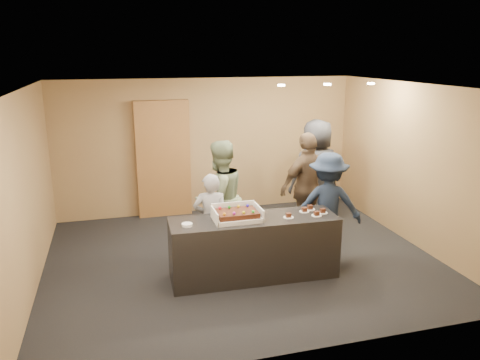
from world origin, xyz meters
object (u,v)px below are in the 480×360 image
Objects in this scene: serving_counter at (254,248)px; person_server_grey at (211,220)px; person_brown_extra at (307,187)px; person_dark_suit at (316,173)px; person_sage_man at (220,198)px; storage_cabinet at (163,159)px; person_navy_man at (328,205)px; cake_box at (237,216)px; sheet_cake at (237,213)px; plate_stack at (187,225)px.

person_server_grey is at bearing 135.91° from serving_counter.
person_dark_suit reaches higher than person_brown_extra.
storage_cabinet is at bearing -100.49° from person_sage_man.
person_server_grey is at bearing 32.96° from person_sage_man.
storage_cabinet is 1.37× the size of person_navy_man.
person_server_grey is (-0.26, 0.51, -0.22)m from cake_box.
person_dark_suit reaches higher than sheet_cake.
plate_stack is 0.10× the size of person_server_grey.
person_dark_suit reaches higher than person_sage_man.
plate_stack is 3.24m from person_dark_suit.
person_navy_man is at bearing -173.27° from person_server_grey.
person_brown_extra is (1.56, 1.12, -0.00)m from cake_box.
cake_box reaches higher than sheet_cake.
person_server_grey is (0.45, 0.59, -0.19)m from plate_stack.
person_sage_man is at bearing -110.06° from person_server_grey.
sheet_cake is at bearing 63.99° from person_sage_man.
storage_cabinet is 2.58m from person_server_grey.
sheet_cake is 0.30× the size of person_brown_extra.
plate_stack is at bearing 61.72° from person_server_grey.
person_navy_man is (2.28, -2.60, -0.31)m from storage_cabinet.
sheet_cake is 3.83× the size of plate_stack.
person_sage_man is 1.11× the size of person_navy_man.
person_sage_man is at bearing 91.66° from sheet_cake.
person_server_grey is 0.77× the size of person_brown_extra.
plate_stack is 2.57m from person_brown_extra.
cake_box is 1.17× the size of sheet_cake.
serving_counter is at bearing -0.00° from sheet_cake.
serving_counter is 1.29× the size of person_sage_man.
plate_stack is (-0.97, -0.05, 0.47)m from serving_counter.
person_navy_man is at bearing 15.61° from sheet_cake.
person_sage_man is at bearing 20.16° from person_dark_suit.
person_navy_man is at bearing 14.81° from cake_box.
person_server_grey is at bearing 27.06° from person_dark_suit.
person_sage_man reaches higher than plate_stack.
person_dark_suit is (0.37, 1.28, 0.17)m from person_navy_man.
storage_cabinet is 2.94m from person_brown_extra.
sheet_cake reaches higher than plate_stack.
plate_stack is at bearing -175.78° from sheet_cake.
serving_counter is 0.79m from person_server_grey.
serving_counter is at bearing 43.97° from person_dark_suit.
cake_box is 0.39× the size of person_navy_man.
sheet_cake is 0.65m from person_server_grey.
sheet_cake is at bearing 35.23° from person_navy_man.
storage_cabinet is 3.47m from person_navy_man.
person_navy_man is 1.35m from person_dark_suit.
cake_box is at bearing -77.41° from storage_cabinet.
person_navy_man is (1.61, 0.43, -0.11)m from cake_box.
storage_cabinet reaches higher than sheet_cake.
storage_cabinet is at bearing -27.31° from person_dark_suit.
cake_box is 0.45× the size of person_server_grey.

